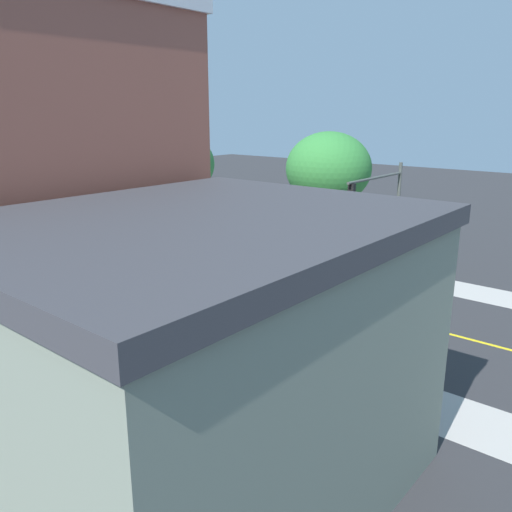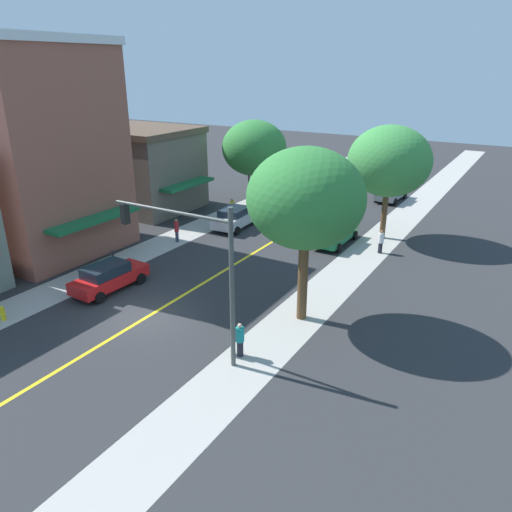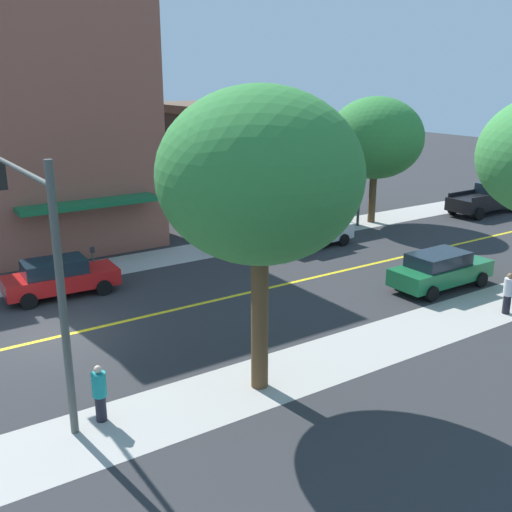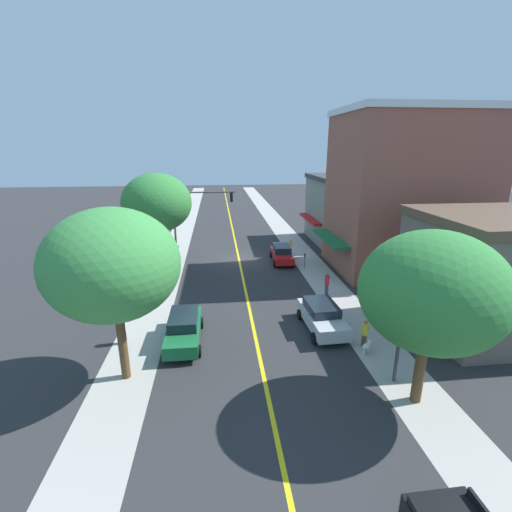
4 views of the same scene
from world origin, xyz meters
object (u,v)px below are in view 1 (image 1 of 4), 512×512
(street_lamp, at_px, (21,204))
(pedestrian_red_shirt, at_px, (119,275))
(silver_sedan_left_curb, at_px, (96,255))
(fire_hydrant, at_px, (321,351))
(grey_sedan_right_curb, at_px, (81,211))
(small_dog, at_px, (50,259))
(traffic_light_mast, at_px, (384,207))
(red_sedan_left_curb, at_px, (253,300))
(pedestrian_white_shirt, at_px, (215,225))
(pedestrian_yellow_shirt, at_px, (53,255))
(street_tree_left_far, at_px, (179,164))
(pedestrian_teal_shirt, at_px, (381,263))
(street_tree_left_near, at_px, (328,169))
(parking_meter, at_px, (198,299))
(street_tree_right_corner, at_px, (5,184))
(green_sedan_right_curb, at_px, (183,232))

(street_lamp, height_order, pedestrian_red_shirt, street_lamp)
(silver_sedan_left_curb, bearing_deg, fire_hydrant, 171.49)
(grey_sedan_right_curb, bearing_deg, small_dog, 142.38)
(traffic_light_mast, height_order, red_sedan_left_curb, traffic_light_mast)
(pedestrian_white_shirt, xyz_separation_m, pedestrian_yellow_shirt, (-13.12, 1.79, -0.00))
(street_tree_left_far, relative_size, pedestrian_teal_shirt, 5.10)
(street_tree_left_near, distance_m, parking_meter, 13.56)
(street_lamp, bearing_deg, street_tree_left_far, -7.67)
(street_tree_right_corner, relative_size, street_lamp, 1.21)
(green_sedan_right_curb, xyz_separation_m, pedestrian_red_shirt, (-9.88, -5.44, 0.10))
(fire_hydrant, distance_m, pedestrian_white_shirt, 22.96)
(street_tree_right_corner, bearing_deg, red_sedan_left_curb, -83.38)
(pedestrian_yellow_shirt, xyz_separation_m, small_dog, (0.08, 0.61, -0.42))
(street_tree_right_corner, height_order, street_lamp, street_tree_right_corner)
(street_lamp, bearing_deg, grey_sedan_right_curb, 42.27)
(street_lamp, height_order, pedestrian_yellow_shirt, street_lamp)
(fire_hydrant, xyz_separation_m, red_sedan_left_curb, (1.92, 5.24, 0.42))
(pedestrian_yellow_shirt, xyz_separation_m, pedestrian_red_shirt, (-0.08, -7.08, 0.09))
(green_sedan_right_curb, xyz_separation_m, pedestrian_teal_shirt, (1.92, -15.53, 0.00))
(street_tree_left_near, height_order, small_dog, street_tree_left_near)
(pedestrian_red_shirt, bearing_deg, street_tree_right_corner, 164.79)
(pedestrian_red_shirt, bearing_deg, small_dog, 161.48)
(street_tree_left_near, relative_size, pedestrian_teal_shirt, 5.37)
(street_tree_right_corner, distance_m, small_dog, 6.03)
(red_sedan_left_curb, height_order, grey_sedan_right_curb, red_sedan_left_curb)
(street_tree_left_near, relative_size, street_tree_left_far, 1.05)
(street_tree_left_near, relative_size, silver_sedan_left_curb, 1.87)
(parking_meter, height_order, traffic_light_mast, traffic_light_mast)
(street_lamp, relative_size, pedestrian_yellow_shirt, 3.87)
(street_tree_left_far, bearing_deg, grey_sedan_right_curb, 103.28)
(grey_sedan_right_curb, height_order, silver_sedan_left_curb, silver_sedan_left_curb)
(fire_hydrant, height_order, street_lamp, street_lamp)
(traffic_light_mast, relative_size, pedestrian_yellow_shirt, 4.34)
(street_tree_left_far, relative_size, parking_meter, 6.07)
(street_tree_left_far, xyz_separation_m, pedestrian_white_shirt, (0.83, -3.12, -4.79))
(fire_hydrant, relative_size, green_sedan_right_curb, 0.17)
(street_lamp, bearing_deg, small_dog, -82.59)
(street_tree_left_far, distance_m, silver_sedan_left_curb, 12.10)
(traffic_light_mast, xyz_separation_m, street_lamp, (-10.28, 20.95, -0.78))
(street_tree_left_near, bearing_deg, green_sedan_right_curb, 103.82)
(street_tree_left_far, distance_m, pedestrian_red_shirt, 15.68)
(parking_meter, height_order, pedestrian_yellow_shirt, pedestrian_yellow_shirt)
(street_tree_right_corner, distance_m, pedestrian_white_shirt, 15.54)
(parking_meter, distance_m, silver_sedan_left_curb, 11.23)
(street_tree_right_corner, distance_m, traffic_light_mast, 24.69)
(street_tree_left_far, xyz_separation_m, pedestrian_teal_shirt, (-0.57, -18.50, -4.80))
(street_lamp, xyz_separation_m, grey_sedan_right_curb, (9.98, 9.07, -3.04))
(street_tree_right_corner, bearing_deg, fire_hydrant, -89.16)
(traffic_light_mast, xyz_separation_m, small_dog, (-9.97, 18.54, -4.20))
(grey_sedan_right_curb, height_order, pedestrian_teal_shirt, pedestrian_teal_shirt)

